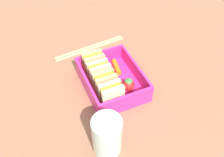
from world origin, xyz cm
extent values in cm
cube|color=#946047|center=(0.00, 0.00, -1.00)|extent=(120.00, 120.00, 2.00)
cube|color=#E12B8C|center=(0.00, 0.00, 0.60)|extent=(16.94, 13.70, 1.20)
cube|color=#E12B8C|center=(0.00, 6.55, 3.17)|extent=(16.94, 0.60, 3.94)
cube|color=#E12B8C|center=(0.00, -6.55, 3.17)|extent=(16.94, 0.60, 3.94)
cube|color=#E12B8C|center=(-8.17, 0.00, 3.17)|extent=(0.60, 12.50, 3.94)
cube|color=#E12B8C|center=(8.17, 0.00, 3.17)|extent=(0.60, 12.50, 3.94)
cube|color=beige|center=(-6.70, 2.68, 4.11)|extent=(1.02, 5.35, 5.81)
cube|color=orange|center=(-5.68, 2.68, 4.11)|extent=(1.02, 4.93, 5.35)
cube|color=beige|center=(-4.66, 2.68, 4.11)|extent=(1.02, 5.35, 5.81)
cube|color=tan|center=(-2.92, 2.68, 4.11)|extent=(1.02, 5.35, 5.81)
cube|color=orange|center=(-1.89, 2.68, 4.11)|extent=(1.02, 4.93, 5.35)
cube|color=tan|center=(-0.87, 2.68, 4.11)|extent=(1.02, 5.35, 5.81)
cube|color=#D6B78D|center=(0.87, 2.68, 4.11)|extent=(1.02, 5.35, 5.81)
cube|color=orange|center=(1.89, 2.68, 4.11)|extent=(1.02, 4.93, 5.35)
cube|color=#D6B78D|center=(2.92, 2.68, 4.11)|extent=(1.02, 5.35, 5.81)
cube|color=tan|center=(4.66, 2.68, 4.11)|extent=(1.02, 5.35, 5.81)
cube|color=orange|center=(5.68, 2.68, 4.11)|extent=(1.02, 4.93, 5.35)
cube|color=tan|center=(6.70, 2.68, 4.11)|extent=(1.02, 5.35, 5.81)
sphere|color=red|center=(-3.54, -2.83, 2.69)|extent=(2.98, 2.98, 2.98)
cone|color=#3A9042|center=(-3.54, -2.83, 4.48)|extent=(1.79, 1.79, 0.60)
cylinder|color=orange|center=(4.07, -3.06, 1.88)|extent=(5.28, 2.09, 1.36)
cylinder|color=tan|center=(15.80, 0.26, 0.35)|extent=(2.47, 21.65, 0.70)
cylinder|color=tan|center=(16.90, 0.35, 0.35)|extent=(2.47, 21.65, 0.70)
cylinder|color=silver|center=(-15.34, 7.78, 4.66)|extent=(6.00, 6.00, 9.32)
camera|label=1|loc=(-38.85, 17.02, 48.11)|focal=40.00mm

